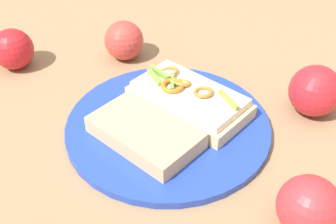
% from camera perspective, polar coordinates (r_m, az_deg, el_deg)
% --- Properties ---
extents(ground_plane, '(2.00, 2.00, 0.00)m').
position_cam_1_polar(ground_plane, '(0.63, 0.00, -2.25)').
color(ground_plane, '#8F714F').
rests_on(ground_plane, ground).
extents(plate, '(0.30, 0.30, 0.01)m').
position_cam_1_polar(plate, '(0.62, 0.00, -1.85)').
color(plate, '#2341B4').
rests_on(plate, ground_plane).
extents(sandwich, '(0.13, 0.20, 0.04)m').
position_cam_1_polar(sandwich, '(0.64, 2.77, 1.83)').
color(sandwich, '#DEC589').
rests_on(sandwich, plate).
extents(bread_slice_side, '(0.12, 0.17, 0.03)m').
position_cam_1_polar(bread_slice_side, '(0.59, -3.11, -2.77)').
color(bread_slice_side, tan).
rests_on(bread_slice_side, plate).
extents(apple_0, '(0.09, 0.09, 0.07)m').
position_cam_1_polar(apple_0, '(0.79, -20.18, 7.96)').
color(apple_0, red).
rests_on(apple_0, ground_plane).
extents(apple_1, '(0.07, 0.07, 0.07)m').
position_cam_1_polar(apple_1, '(0.78, -5.95, 9.56)').
color(apple_1, '#DA3E34').
rests_on(apple_1, ground_plane).
extents(apple_3, '(0.09, 0.09, 0.08)m').
position_cam_1_polar(apple_3, '(0.67, 19.20, 2.71)').
color(apple_3, red).
rests_on(apple_3, ground_plane).
extents(apple_5, '(0.10, 0.10, 0.07)m').
position_cam_1_polar(apple_5, '(0.51, 18.49, -12.05)').
color(apple_5, red).
rests_on(apple_5, ground_plane).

